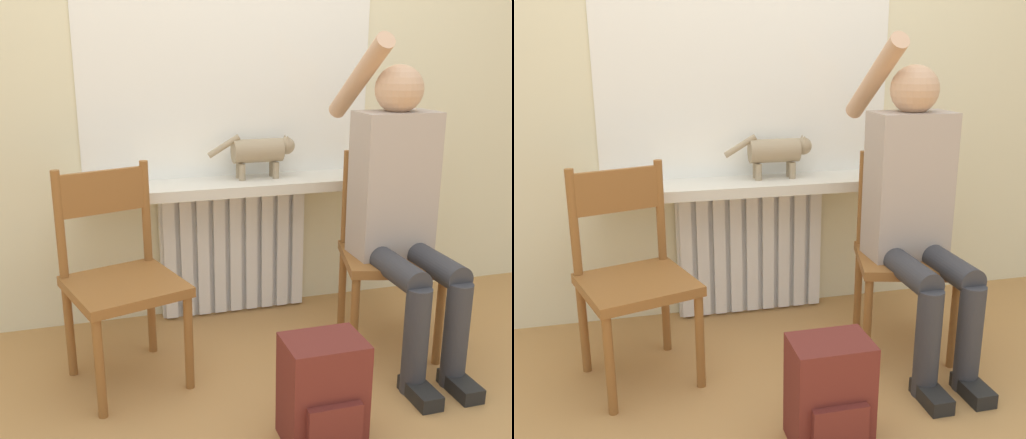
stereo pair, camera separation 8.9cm
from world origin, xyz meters
TOP-DOWN VIEW (x-y plane):
  - wall_with_window at (0.00, 1.23)m, footprint 7.00×0.06m
  - radiator at (-0.00, 1.15)m, footprint 0.75×0.08m
  - windowsill at (0.00, 1.06)m, footprint 1.49×0.29m
  - window_glass at (0.00, 1.20)m, footprint 1.43×0.01m
  - chair_left at (-0.60, 0.63)m, footprint 0.52×0.52m
  - chair_right at (0.59, 0.63)m, footprint 0.51×0.51m
  - person at (0.58, 0.53)m, footprint 0.36×0.96m
  - cat at (0.12, 1.08)m, footprint 0.43×0.11m
  - backpack at (0.03, 0.01)m, footprint 0.27×0.23m

SIDE VIEW (x-z plane):
  - backpack at x=0.03m, z-range 0.00..0.38m
  - radiator at x=0.00m, z-range 0.00..0.66m
  - chair_left at x=-0.60m, z-range 0.01..0.89m
  - chair_right at x=0.59m, z-range 0.01..0.89m
  - windowsill at x=0.00m, z-range 0.66..0.71m
  - person at x=0.58m, z-range 0.00..1.39m
  - cat at x=0.12m, z-range 0.74..0.95m
  - window_glass at x=0.00m, z-range 0.71..1.63m
  - wall_with_window at x=0.00m, z-range 0.00..2.70m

